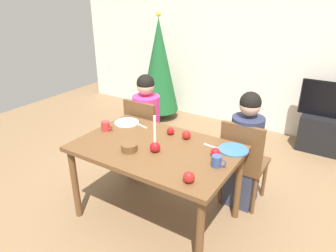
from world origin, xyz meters
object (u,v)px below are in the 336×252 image
Objects in this scene: candle_centerpiece at (155,145)px; apple_by_right_mug at (171,131)px; dining_table at (156,155)px; person_left_child at (147,126)px; tv_stand at (325,134)px; person_right_child at (245,152)px; bowl_walnuts at (129,147)px; chair_right at (243,159)px; apple_by_left_plate at (186,135)px; chair_left at (145,132)px; mug_left at (106,126)px; tv at (333,100)px; mug_right at (217,161)px; plate_left at (127,122)px; apple_far_edge at (189,177)px; plate_right at (233,150)px; christmas_tree at (159,66)px; apple_near_candle at (215,152)px.

candle_centerpiece is 0.36m from apple_by_right_mug.
dining_table is at bearing -85.92° from apple_by_right_mug.
person_left_child is 1.83× the size of tv_stand.
bowl_walnuts is at bearing -131.99° from person_right_child.
tv_stand is at bearing 71.56° from chair_right.
chair_right is 1.16m from person_left_child.
chair_right is at bearing 51.54° from candle_centerpiece.
apple_by_left_plate reaches higher than apple_by_right_mug.
person_right_child is 14.59× the size of apple_by_left_plate.
dining_table is 2.19× the size of tv_stand.
chair_left is at bearing 131.60° from candle_centerpiece.
chair_right is 7.05× the size of mug_left.
apple_by_left_plate is at bearing -116.36° from tv.
candle_centerpiece is 2.67× the size of mug_right.
chair_left reaches higher than plate_left.
dining_table is at bearing 50.93° from bowl_walnuts.
plate_left is 2.90× the size of apple_far_edge.
mug_left reaches higher than tv_stand.
plate_right is at bearing -105.69° from tv.
chair_right is at bearing 88.81° from mug_right.
tv_stand is 5.01× the size of mug_left.
christmas_tree reaches higher than person_left_child.
person_right_child reaches higher than tv_stand.
tv_stand is 2.40m from apple_by_right_mug.
apple_near_candle is (-0.07, 0.13, -0.01)m from mug_right.
tv is at bearing 50.13° from plate_left.
apple_by_left_plate is at bearing 145.72° from mug_right.
christmas_tree reaches higher than plate_right.
plate_left is at bearing -86.52° from chair_left.
bowl_walnuts is at bearing -117.70° from tv_stand.
apple_near_candle reaches higher than plate_left.
apple_by_right_mug is (-0.07, 0.35, -0.03)m from candle_centerpiece.
person_left_child is 16.50× the size of apple_by_right_mug.
person_right_child is at bearing 48.01° from bowl_walnuts.
chair_right is 1.41× the size of tv_stand.
person_left_child is at bearing 149.98° from mug_right.
tv_stand is at bearing 71.23° from person_right_child.
chair_right is 11.21× the size of apple_by_left_plate.
mug_left is (0.78, -2.09, -0.09)m from christmas_tree.
bowl_walnuts is (-1.30, -2.48, 0.07)m from tv.
christmas_tree is at bearing 129.57° from apple_by_left_plate.
chair_right is at bearing -1.61° from person_left_child.
tv_stand is 5.28× the size of mug_right.
person_left_child reaches higher than apple_by_left_plate.
apple_by_left_plate is at bearing 120.41° from apple_far_edge.
chair_right reaches higher than plate_left.
plate_left is at bearing 150.40° from apple_far_edge.
person_left_child is (-0.00, 0.03, 0.06)m from chair_left.
tv_stand is at bearing 50.12° from plate_left.
dining_table is at bearing 178.12° from mug_right.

